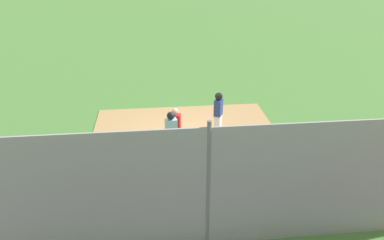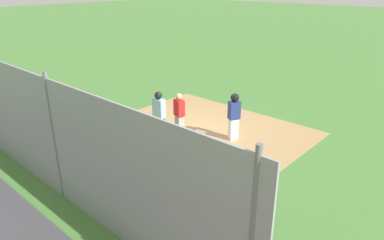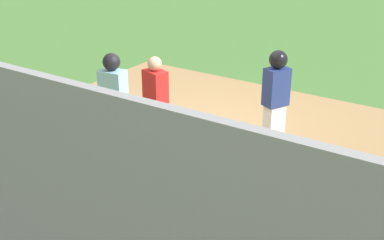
{
  "view_description": "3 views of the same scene",
  "coord_description": "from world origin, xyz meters",
  "px_view_note": "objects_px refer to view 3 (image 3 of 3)",
  "views": [
    {
      "loc": [
        -1.11,
        -12.32,
        6.64
      ],
      "look_at": [
        0.18,
        -0.26,
        0.96
      ],
      "focal_mm": 34.73,
      "sensor_mm": 36.0,
      "label": 1
    },
    {
      "loc": [
        7.8,
        -9.03,
        5.32
      ],
      "look_at": [
        -0.08,
        -0.28,
        0.6
      ],
      "focal_mm": 33.17,
      "sensor_mm": 36.0,
      "label": 2
    },
    {
      "loc": [
        4.31,
        -6.72,
        3.85
      ],
      "look_at": [
        0.5,
        -0.92,
        0.84
      ],
      "focal_mm": 47.31,
      "sensor_mm": 36.0,
      "label": 3
    }
  ],
  "objects_px": {
    "home_plate": "(197,138)",
    "baseball_bat": "(220,204)",
    "runner": "(276,94)",
    "catcher_mask": "(122,137)",
    "catcher": "(156,101)",
    "umpire": "(114,106)"
  },
  "relations": [
    {
      "from": "catcher",
      "to": "runner",
      "type": "height_order",
      "value": "runner"
    },
    {
      "from": "umpire",
      "to": "baseball_bat",
      "type": "height_order",
      "value": "umpire"
    },
    {
      "from": "home_plate",
      "to": "baseball_bat",
      "type": "xyz_separation_m",
      "value": [
        1.42,
        -1.62,
        0.02
      ]
    },
    {
      "from": "baseball_bat",
      "to": "catcher_mask",
      "type": "distance_m",
      "value": 2.63
    },
    {
      "from": "catcher_mask",
      "to": "home_plate",
      "type": "bearing_deg",
      "value": 35.28
    },
    {
      "from": "home_plate",
      "to": "catcher_mask",
      "type": "distance_m",
      "value": 1.3
    },
    {
      "from": "catcher",
      "to": "umpire",
      "type": "bearing_deg",
      "value": -177.6
    },
    {
      "from": "baseball_bat",
      "to": "runner",
      "type": "bearing_deg",
      "value": -47.22
    },
    {
      "from": "catcher",
      "to": "runner",
      "type": "bearing_deg",
      "value": -45.38
    },
    {
      "from": "umpire",
      "to": "baseball_bat",
      "type": "bearing_deg",
      "value": -105.69
    },
    {
      "from": "runner",
      "to": "baseball_bat",
      "type": "xyz_separation_m",
      "value": [
        0.16,
        -2.0,
        -0.95
      ]
    },
    {
      "from": "umpire",
      "to": "baseball_bat",
      "type": "relative_size",
      "value": 2.39
    },
    {
      "from": "catcher",
      "to": "baseball_bat",
      "type": "xyz_separation_m",
      "value": [
        1.86,
        -1.05,
        -0.77
      ]
    },
    {
      "from": "baseball_bat",
      "to": "catcher_mask",
      "type": "bearing_deg",
      "value": 18.87
    },
    {
      "from": "umpire",
      "to": "catcher_mask",
      "type": "bearing_deg",
      "value": 25.98
    },
    {
      "from": "runner",
      "to": "catcher_mask",
      "type": "bearing_deg",
      "value": 52.47
    },
    {
      "from": "home_plate",
      "to": "runner",
      "type": "xyz_separation_m",
      "value": [
        1.26,
        0.39,
        0.97
      ]
    },
    {
      "from": "umpire",
      "to": "baseball_bat",
      "type": "xyz_separation_m",
      "value": [
        2.05,
        -0.25,
        -0.91
      ]
    },
    {
      "from": "home_plate",
      "to": "umpire",
      "type": "bearing_deg",
      "value": -114.57
    },
    {
      "from": "umpire",
      "to": "runner",
      "type": "distance_m",
      "value": 2.58
    },
    {
      "from": "runner",
      "to": "baseball_bat",
      "type": "height_order",
      "value": "runner"
    },
    {
      "from": "home_plate",
      "to": "runner",
      "type": "distance_m",
      "value": 1.63
    }
  ]
}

